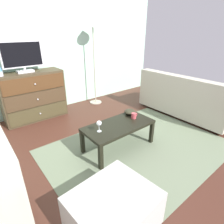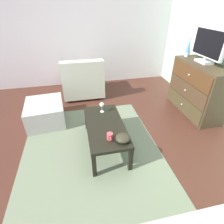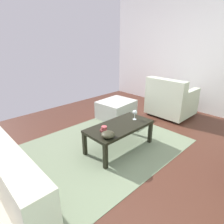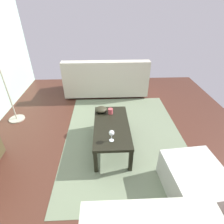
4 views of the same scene
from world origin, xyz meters
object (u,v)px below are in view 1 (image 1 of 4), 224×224
at_px(tv, 22,56).
at_px(bowl_decorative, 130,112).
at_px(couch_large, 185,99).
at_px(mug, 134,116).
at_px(coffee_table, 119,127).
at_px(wine_glass, 99,124).
at_px(dresser, 34,96).
at_px(standing_lamp, 93,31).
at_px(ottoman, 113,211).

height_order(tv, bowl_decorative, tv).
bearing_deg(tv, couch_large, -35.14).
bearing_deg(mug, tv, 118.19).
relative_size(coffee_table, bowl_decorative, 5.72).
relative_size(wine_glass, bowl_decorative, 0.87).
bearing_deg(mug, couch_large, 1.75).
bearing_deg(bowl_decorative, dresser, 120.57).
bearing_deg(standing_lamp, wine_glass, -122.60).
distance_m(mug, ottoman, 1.47).
relative_size(tv, bowl_decorative, 3.89).
relative_size(couch_large, standing_lamp, 1.00).
bearing_deg(coffee_table, dresser, 108.69).
relative_size(coffee_table, wine_glass, 6.54).
xyz_separation_m(dresser, mug, (0.92, -1.80, -0.03)).
height_order(dresser, coffee_table, dresser).
bearing_deg(ottoman, bowl_decorative, 41.09).
xyz_separation_m(coffee_table, ottoman, (-0.83, -0.89, -0.16)).
distance_m(dresser, mug, 2.02).
bearing_deg(couch_large, ottoman, -160.62).
bearing_deg(wine_glass, mug, -0.91).
bearing_deg(mug, dresser, 117.04).
bearing_deg(tv, coffee_table, -69.91).
relative_size(bowl_decorative, couch_large, 0.10).
height_order(tv, coffee_table, tv).
bearing_deg(ottoman, couch_large, 19.38).
distance_m(tv, couch_large, 3.21).
bearing_deg(wine_glass, ottoman, -118.76).
relative_size(tv, standing_lamp, 0.38).
relative_size(dresser, couch_large, 0.61).
distance_m(couch_large, standing_lamp, 2.38).
bearing_deg(mug, ottoman, -141.74).
distance_m(bowl_decorative, ottoman, 1.61).
bearing_deg(tv, standing_lamp, -2.85).
height_order(wine_glass, standing_lamp, standing_lamp).
bearing_deg(coffee_table, wine_glass, 177.52).
relative_size(ottoman, standing_lamp, 0.38).
xyz_separation_m(tv, couch_large, (2.53, -1.78, -0.88)).
bearing_deg(bowl_decorative, standing_lamp, 75.48).
bearing_deg(coffee_table, couch_large, 1.59).
distance_m(tv, ottoman, 2.91).
distance_m(wine_glass, mug, 0.64).
bearing_deg(couch_large, wine_glass, -179.03).
relative_size(wine_glass, ottoman, 0.22).
xyz_separation_m(tv, ottoman, (-0.16, -2.72, -1.02)).
height_order(couch_large, standing_lamp, standing_lamp).
distance_m(mug, couch_large, 1.55).
bearing_deg(standing_lamp, mug, -105.14).
bearing_deg(wine_glass, couch_large, 0.97).
bearing_deg(dresser, tv, 157.77).
bearing_deg(standing_lamp, bowl_decorative, -104.52).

